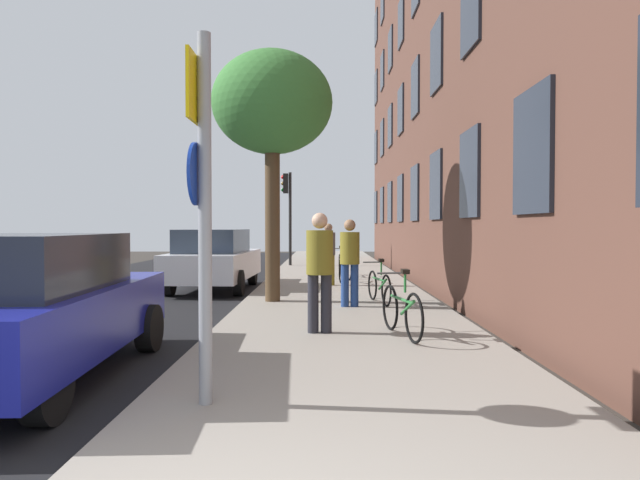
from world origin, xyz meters
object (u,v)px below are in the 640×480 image
object	(u,v)px
traffic_light	(288,202)
bicycle_1	(379,286)
pedestrian_1	(350,257)
pedestrian_0	(320,264)
car_1	(214,259)
tree_near	(272,105)
pedestrian_2	(328,250)
bicycle_2	(346,269)
bicycle_0	(402,310)
bicycle_3	(340,264)
sign_post	(202,193)
car_0	(33,306)

from	to	relation	value
traffic_light	bicycle_1	world-z (taller)	traffic_light
pedestrian_1	pedestrian_0	bearing A→B (deg)	-101.82
traffic_light	bicycle_1	xyz separation A→B (m)	(2.62, -11.40, -2.23)
car_1	tree_near	bearing A→B (deg)	-58.63
tree_near	pedestrian_2	bearing A→B (deg)	69.39
tree_near	bicycle_2	bearing A→B (deg)	67.18
traffic_light	pedestrian_0	xyz separation A→B (m)	(1.41, -14.66, -1.56)
pedestrian_1	pedestrian_2	distance (m)	4.08
bicycle_0	bicycle_2	size ratio (longest dim) A/B	1.01
pedestrian_2	bicycle_3	bearing A→B (deg)	81.62
bicycle_3	bicycle_1	bearing A→B (deg)	-84.43
pedestrian_0	sign_post	bearing A→B (deg)	-106.77
bicycle_2	pedestrian_1	world-z (taller)	pedestrian_1
bicycle_3	pedestrian_2	xyz separation A→B (m)	(-0.41, -2.78, 0.57)
car_0	pedestrian_1	bearing A→B (deg)	53.61
sign_post	pedestrian_0	xyz separation A→B (m)	(1.02, 3.40, -0.87)
bicycle_2	pedestrian_0	distance (m)	7.72
traffic_light	pedestrian_0	world-z (taller)	traffic_light
bicycle_0	pedestrian_0	size ratio (longest dim) A/B	0.95
sign_post	pedestrian_0	size ratio (longest dim) A/B	1.84
bicycle_0	pedestrian_1	world-z (taller)	pedestrian_1
sign_post	tree_near	bearing A→B (deg)	90.05
bicycle_1	pedestrian_0	size ratio (longest dim) A/B	0.92
bicycle_1	car_1	bearing A→B (deg)	140.76
bicycle_2	bicycle_3	bearing A→B (deg)	92.72
sign_post	pedestrian_0	distance (m)	3.65
car_0	car_1	world-z (taller)	same
pedestrian_1	traffic_light	bearing A→B (deg)	99.48
tree_near	bicycle_0	bearing A→B (deg)	-60.13
bicycle_1	pedestrian_0	bearing A→B (deg)	-110.39
tree_near	bicycle_1	xyz separation A→B (m)	(2.24, -0.32, -3.79)
tree_near	bicycle_3	world-z (taller)	tree_near
pedestrian_0	car_0	bearing A→B (deg)	-143.96
car_0	car_1	distance (m)	8.87
traffic_light	car_0	distance (m)	17.12
sign_post	car_0	xyz separation A→B (m)	(-2.11, 1.12, -1.17)
tree_near	bicycle_2	distance (m)	5.83
pedestrian_0	car_1	world-z (taller)	pedestrian_0
traffic_light	bicycle_1	size ratio (longest dim) A/B	2.30
bicycle_1	bicycle_3	distance (m)	6.36
bicycle_0	tree_near	bearing A→B (deg)	119.87
car_0	car_1	xyz separation A→B (m)	(0.26, 8.87, -0.00)
traffic_light	car_1	world-z (taller)	traffic_light
car_0	pedestrian_2	bearing A→B (deg)	69.95
bicycle_1	bicycle_2	world-z (taller)	bicycle_2
sign_post	bicycle_0	xyz separation A→B (m)	(2.21, 3.12, -1.51)
tree_near	car_1	bearing A→B (deg)	121.37
car_1	pedestrian_1	bearing A→B (deg)	-48.12
pedestrian_1	car_1	size ratio (longest dim) A/B	0.41
traffic_light	bicycle_1	bearing A→B (deg)	-77.04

